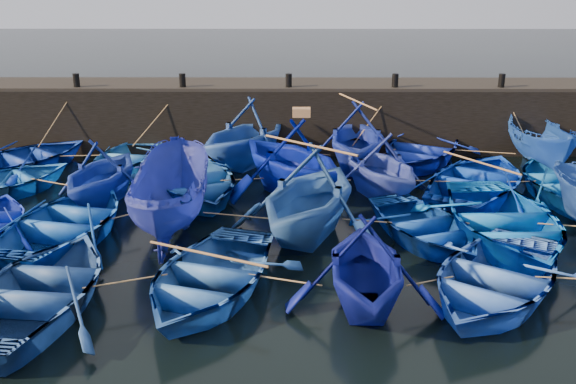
{
  "coord_description": "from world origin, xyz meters",
  "views": [
    {
      "loc": [
        0.07,
        -14.48,
        7.03
      ],
      "look_at": [
        0.0,
        3.2,
        0.7
      ],
      "focal_mm": 40.0,
      "sensor_mm": 36.0,
      "label": 1
    }
  ],
  "objects": [
    {
      "name": "boat_18",
      "position": [
        5.71,
        1.18,
        0.6
      ],
      "size": [
        4.31,
        5.91,
        1.2
      ],
      "primitive_type": "imported",
      "rotation": [
        0.0,
        0.0,
        0.03
      ],
      "color": "blue",
      "rests_on": "ground"
    },
    {
      "name": "boat_0",
      "position": [
        -9.35,
        7.35,
        0.5
      ],
      "size": [
        5.73,
        5.96,
        1.01
      ],
      "primitive_type": "imported",
      "rotation": [
        0.0,
        0.0,
        2.47
      ],
      "color": "navy",
      "rests_on": "ground"
    },
    {
      "name": "boat_17",
      "position": [
        3.66,
        1.22,
        0.46
      ],
      "size": [
        4.47,
        5.22,
        0.91
      ],
      "primitive_type": "imported",
      "rotation": [
        0.0,
        0.0,
        0.35
      ],
      "color": "navy",
      "rests_on": "ground"
    },
    {
      "name": "boat_6",
      "position": [
        -9.09,
        4.85,
        0.46
      ],
      "size": [
        5.38,
        5.42,
        0.92
      ],
      "primitive_type": "imported",
      "rotation": [
        0.0,
        0.0,
        2.38
      ],
      "color": "#1150B1",
      "rests_on": "ground"
    },
    {
      "name": "wooden_crate",
      "position": [
        0.4,
        4.92,
        2.69
      ],
      "size": [
        0.55,
        0.36,
        0.27
      ],
      "primitive_type": "cube",
      "color": "#9B6D43",
      "rests_on": "boat_9"
    },
    {
      "name": "bollard_3",
      "position": [
        4.0,
        9.6,
        2.87
      ],
      "size": [
        0.24,
        0.24,
        0.5
      ],
      "primitive_type": "cylinder",
      "color": "black",
      "rests_on": "quay_top"
    },
    {
      "name": "boat_11",
      "position": [
        5.99,
        4.6,
        0.57
      ],
      "size": [
        6.28,
        6.79,
        1.15
      ],
      "primitive_type": "imported",
      "rotation": [
        0.0,
        0.0,
        2.59
      ],
      "color": "#022794",
      "rests_on": "ground"
    },
    {
      "name": "bollard_4",
      "position": [
        8.0,
        9.6,
        2.87
      ],
      "size": [
        0.24,
        0.24,
        0.5
      ],
      "primitive_type": "cylinder",
      "color": "black",
      "rests_on": "quay_top"
    },
    {
      "name": "boat_5",
      "position": [
        9.09,
        7.75,
        0.9
      ],
      "size": [
        1.76,
        4.67,
        1.8
      ],
      "primitive_type": "imported",
      "rotation": [
        0.0,
        0.0,
        0.0
      ],
      "color": "#1643AB",
      "rests_on": "ground"
    },
    {
      "name": "boat_14",
      "position": [
        -5.88,
        1.28,
        0.55
      ],
      "size": [
        4.79,
        5.95,
        1.09
      ],
      "primitive_type": "imported",
      "rotation": [
        0.0,
        0.0,
        2.93
      ],
      "color": "#0C409B",
      "rests_on": "ground"
    },
    {
      "name": "boat_24",
      "position": [
        4.54,
        -1.87,
        0.53
      ],
      "size": [
        5.85,
        6.27,
        1.06
      ],
      "primitive_type": "imported",
      "rotation": [
        0.0,
        0.0,
        -0.58
      ],
      "color": "blue",
      "rests_on": "ground"
    },
    {
      "name": "boat_4",
      "position": [
        4.85,
        8.33,
        0.55
      ],
      "size": [
        5.81,
        6.47,
        1.1
      ],
      "primitive_type": "imported",
      "rotation": [
        0.0,
        0.0,
        -0.47
      ],
      "color": "#0F2399",
      "rests_on": "ground"
    },
    {
      "name": "boat_1",
      "position": [
        -5.85,
        7.49,
        0.45
      ],
      "size": [
        3.76,
        4.77,
        0.9
      ],
      "primitive_type": "imported",
      "rotation": [
        0.0,
        0.0,
        -0.17
      ],
      "color": "blue",
      "rests_on": "ground"
    },
    {
      "name": "quay_wall",
      "position": [
        0.0,
        10.5,
        1.25
      ],
      "size": [
        26.0,
        2.5,
        2.5
      ],
      "primitive_type": "cube",
      "color": "black",
      "rests_on": "ground"
    },
    {
      "name": "mooring_ropes",
      "position": [
        0.09,
        5.06,
        0.88
      ],
      "size": [
        18.48,
        12.0,
        2.1
      ],
      "color": "tan",
      "rests_on": "ground"
    },
    {
      "name": "boat_15",
      "position": [
        -3.23,
        1.93,
        1.03
      ],
      "size": [
        2.17,
        5.38,
        2.06
      ],
      "primitive_type": "imported",
      "rotation": [
        0.0,
        0.0,
        3.17
      ],
      "color": "navy",
      "rests_on": "ground"
    },
    {
      "name": "quay_top",
      "position": [
        0.0,
        10.5,
        2.56
      ],
      "size": [
        26.0,
        2.5,
        0.12
      ],
      "primitive_type": "cube",
      "color": "black",
      "rests_on": "quay_wall"
    },
    {
      "name": "boat_12",
      "position": [
        8.69,
        4.65,
        0.5
      ],
      "size": [
        3.75,
        5.02,
        1.0
      ],
      "primitive_type": "imported",
      "rotation": [
        0.0,
        0.0,
        3.21
      ],
      "color": "#094B92",
      "rests_on": "ground"
    },
    {
      "name": "loose_oars",
      "position": [
        1.8,
        2.96,
        1.83
      ],
      "size": [
        9.99,
        11.43,
        1.62
      ],
      "color": "#99724C",
      "rests_on": "ground"
    },
    {
      "name": "boat_16",
      "position": [
        0.56,
        1.47,
        1.29
      ],
      "size": [
        5.81,
        6.16,
        2.58
      ],
      "primitive_type": "imported",
      "rotation": [
        0.0,
        0.0,
        -0.4
      ],
      "color": "#234F90",
      "rests_on": "ground"
    },
    {
      "name": "ground",
      "position": [
        0.0,
        0.0,
        0.0
      ],
      "size": [
        120.0,
        120.0,
        0.0
      ],
      "primitive_type": "plane",
      "color": "black",
      "rests_on": "ground"
    },
    {
      "name": "boat_3",
      "position": [
        2.4,
        7.56,
        1.23
      ],
      "size": [
        4.42,
        5.0,
        2.46
      ],
      "primitive_type": "imported",
      "rotation": [
        0.0,
        0.0,
        -0.09
      ],
      "color": "#162BA3",
      "rests_on": "ground"
    },
    {
      "name": "bollard_2",
      "position": [
        0.0,
        9.6,
        2.87
      ],
      "size": [
        0.24,
        0.24,
        0.5
      ],
      "primitive_type": "cylinder",
      "color": "black",
      "rests_on": "quay_top"
    },
    {
      "name": "boat_10",
      "position": [
        2.88,
        4.74,
        1.08
      ],
      "size": [
        4.85,
        5.15,
        2.16
      ],
      "primitive_type": "imported",
      "rotation": [
        0.0,
        0.0,
        3.53
      ],
      "color": "#2D42B1",
      "rests_on": "ground"
    },
    {
      "name": "boat_9",
      "position": [
        0.1,
        4.92,
        1.28
      ],
      "size": [
        6.27,
        6.41,
        2.56
      ],
      "primitive_type": "imported",
      "rotation": [
        0.0,
        0.0,
        3.78
      ],
      "color": "#011293",
      "rests_on": "ground"
    },
    {
      "name": "boat_22",
      "position": [
        -1.75,
        -1.79,
        0.51
      ],
      "size": [
        4.76,
        5.7,
        1.02
      ],
      "primitive_type": "imported",
      "rotation": [
        0.0,
        0.0,
        -0.29
      ],
      "color": "#1F4F9C",
      "rests_on": "ground"
    },
    {
      "name": "bollard_0",
      "position": [
        -8.0,
        9.6,
        2.87
      ],
      "size": [
        0.24,
        0.24,
        0.5
      ],
      "primitive_type": "cylinder",
      "color": "black",
      "rests_on": "quay_top"
    },
    {
      "name": "bollard_1",
      "position": [
        -4.0,
        9.6,
        2.87
      ],
      "size": [
        0.24,
        0.24,
        0.5
      ],
      "primitive_type": "cylinder",
      "color": "black",
      "rests_on": "quay_top"
    },
    {
      "name": "boat_7",
      "position": [
        -5.7,
        4.11,
        1.04
      ],
      "size": [
        4.15,
        4.57,
        2.08
      ],
      "primitive_type": "imported",
      "rotation": [
        0.0,
        0.0,
        2.93
      ],
      "color": "navy",
      "rests_on": "ground"
    },
    {
      "name": "boat_8",
      "position": [
        -3.04,
        4.69,
        0.56
      ],
      "size": [
        5.62,
        6.47,
        1.12
      ],
      "primitive_type": "imported",
      "rotation": [
        0.0,
        0.0,
        0.39
      ],
      "color": "#184E92",
      "rests_on": "ground"
    },
    {
      "name": "boat_23",
      "position": [
        1.66,
        -2.3,
        1.04
      ],
      "size": [
        3.53,
        4.05,
        2.07
      ],
      "primitive_type": "imported",
      "rotation": [
        0.0,
        0.0,
        -0.04
      ],
      "color": "navy",
      "rests_on": "ground"
    },
    {
      "name": "boat_2",
      "position": [
        -1.55,
        8.05,
        1.24
      ],
      "size": [
        6.0,
        6.19,
        2.49
      ],
      "primitive_type": "imported",
      "rotation": [
        0.0,
        0.0,
        -0.58
      ],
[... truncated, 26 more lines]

